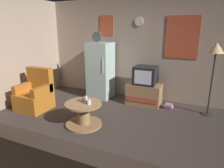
# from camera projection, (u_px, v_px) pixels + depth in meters

# --- Properties ---
(ground_plane) EXTENTS (12.00, 12.00, 0.00)m
(ground_plane) POSITION_uv_depth(u_px,v_px,m) (90.00, 137.00, 3.58)
(ground_plane) COLOR #3D332D
(wall_with_art) EXTENTS (5.20, 0.12, 2.61)m
(wall_with_art) POSITION_uv_depth(u_px,v_px,m) (135.00, 49.00, 5.36)
(wall_with_art) COLOR tan
(wall_with_art) RESTS_ON ground_plane
(fridge) EXTENTS (0.60, 0.62, 1.77)m
(fridge) POSITION_uv_depth(u_px,v_px,m) (101.00, 70.00, 5.42)
(fridge) COLOR silver
(fridge) RESTS_ON ground_plane
(tv_stand) EXTENTS (0.84, 0.53, 0.52)m
(tv_stand) POSITION_uv_depth(u_px,v_px,m) (144.00, 94.00, 5.06)
(tv_stand) COLOR #9E754C
(tv_stand) RESTS_ON ground_plane
(crt_tv) EXTENTS (0.54, 0.51, 0.44)m
(crt_tv) POSITION_uv_depth(u_px,v_px,m) (146.00, 75.00, 4.92)
(crt_tv) COLOR black
(crt_tv) RESTS_ON tv_stand
(standing_lamp) EXTENTS (0.32, 0.32, 1.59)m
(standing_lamp) POSITION_uv_depth(u_px,v_px,m) (216.00, 54.00, 4.12)
(standing_lamp) COLOR #332D28
(standing_lamp) RESTS_ON ground_plane
(coffee_table) EXTENTS (0.72, 0.72, 0.47)m
(coffee_table) POSITION_uv_depth(u_px,v_px,m) (84.00, 114.00, 3.95)
(coffee_table) COLOR #9E754C
(coffee_table) RESTS_ON ground_plane
(wine_glass) EXTENTS (0.05, 0.05, 0.15)m
(wine_glass) POSITION_uv_depth(u_px,v_px,m) (86.00, 100.00, 3.85)
(wine_glass) COLOR silver
(wine_glass) RESTS_ON coffee_table
(mug_ceramic_white) EXTENTS (0.08, 0.08, 0.09)m
(mug_ceramic_white) POSITION_uv_depth(u_px,v_px,m) (89.00, 102.00, 3.81)
(mug_ceramic_white) COLOR silver
(mug_ceramic_white) RESTS_ON coffee_table
(mug_ceramic_tan) EXTENTS (0.08, 0.08, 0.09)m
(mug_ceramic_tan) POSITION_uv_depth(u_px,v_px,m) (84.00, 99.00, 3.95)
(mug_ceramic_tan) COLOR tan
(mug_ceramic_tan) RESTS_ON coffee_table
(armchair) EXTENTS (0.68, 0.68, 0.96)m
(armchair) POSITION_uv_depth(u_px,v_px,m) (35.00, 95.00, 4.74)
(armchair) COLOR #B2661E
(armchair) RESTS_ON ground_plane
(book_stack) EXTENTS (0.21, 0.17, 0.12)m
(book_stack) POSITION_uv_depth(u_px,v_px,m) (169.00, 106.00, 4.79)
(book_stack) COLOR #5C4181
(book_stack) RESTS_ON ground_plane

